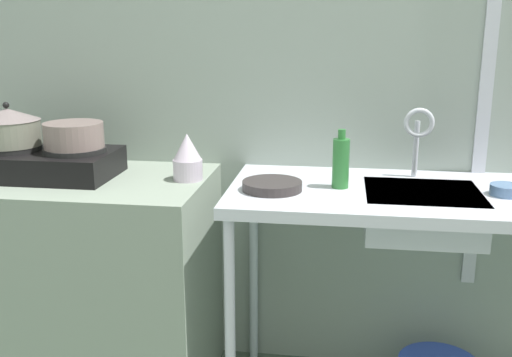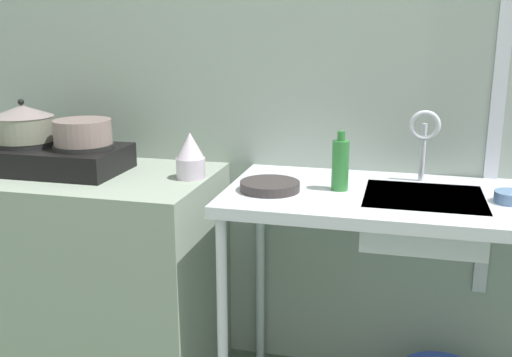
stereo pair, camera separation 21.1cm
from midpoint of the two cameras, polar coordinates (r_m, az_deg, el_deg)
wall_back at (r=2.37m, az=17.96°, el=12.14°), size 4.72×0.10×2.69m
wall_metal_strip at (r=2.34m, az=25.64°, el=14.73°), size 0.05×0.01×2.15m
counter_concrete at (r=2.53m, az=-15.21°, el=-8.91°), size 1.18×0.61×0.86m
counter_sink at (r=2.12m, az=22.44°, el=-3.42°), size 1.63×0.61×0.86m
stove at (r=2.39m, az=-16.46°, el=1.92°), size 0.54×0.32×0.12m
pot_on_left_burner at (r=2.44m, az=-19.30°, el=5.07°), size 0.24×0.24×0.16m
pot_on_right_burner at (r=2.31m, az=-13.90°, el=4.37°), size 0.22×0.22×0.09m
percolator at (r=2.19m, az=-3.62°, el=2.16°), size 0.11×0.11×0.17m
sink_basin at (r=2.10m, az=18.58°, el=-3.63°), size 0.39×0.36×0.15m
faucet at (r=2.21m, az=18.60°, el=4.13°), size 0.11×0.06×0.27m
frying_pan at (r=2.04m, az=4.31°, el=-0.77°), size 0.21×0.21×0.03m
small_bowl_on_drainboard at (r=2.11m, az=26.14°, el=-1.67°), size 0.11×0.11×0.04m
bottle_by_sink at (r=2.06m, az=11.06°, el=1.31°), size 0.06×0.06×0.21m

